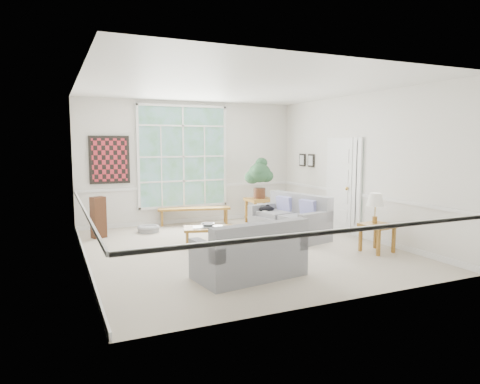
{
  "coord_description": "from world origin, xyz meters",
  "views": [
    {
      "loc": [
        -3.2,
        -7.22,
        1.98
      ],
      "look_at": [
        0.1,
        0.2,
        1.05
      ],
      "focal_mm": 32.0,
      "sensor_mm": 36.0,
      "label": 1
    }
  ],
  "objects_px": {
    "loveseat_right": "(289,216)",
    "end_table": "(260,211)",
    "loveseat_front": "(249,248)",
    "coffee_table": "(209,236)",
    "side_table": "(377,238)"
  },
  "relations": [
    {
      "from": "loveseat_right",
      "to": "end_table",
      "type": "bearing_deg",
      "value": 70.11
    },
    {
      "from": "loveseat_front",
      "to": "end_table",
      "type": "bearing_deg",
      "value": 53.1
    },
    {
      "from": "loveseat_right",
      "to": "coffee_table",
      "type": "xyz_separation_m",
      "value": [
        -1.77,
        0.04,
        -0.27
      ]
    },
    {
      "from": "loveseat_right",
      "to": "side_table",
      "type": "xyz_separation_m",
      "value": [
        0.86,
        -1.7,
        -0.19
      ]
    },
    {
      "from": "end_table",
      "to": "side_table",
      "type": "height_order",
      "value": "end_table"
    },
    {
      "from": "coffee_table",
      "to": "end_table",
      "type": "height_order",
      "value": "end_table"
    },
    {
      "from": "loveseat_right",
      "to": "end_table",
      "type": "xyz_separation_m",
      "value": [
        0.18,
        1.7,
        -0.14
      ]
    },
    {
      "from": "loveseat_front",
      "to": "coffee_table",
      "type": "xyz_separation_m",
      "value": [
        0.12,
        2.1,
        -0.25
      ]
    },
    {
      "from": "loveseat_front",
      "to": "loveseat_right",
      "type": "bearing_deg",
      "value": 39.34
    },
    {
      "from": "loveseat_front",
      "to": "coffee_table",
      "type": "height_order",
      "value": "loveseat_front"
    },
    {
      "from": "loveseat_right",
      "to": "end_table",
      "type": "relative_size",
      "value": 2.69
    },
    {
      "from": "loveseat_right",
      "to": "loveseat_front",
      "type": "xyz_separation_m",
      "value": [
        -1.89,
        -2.06,
        -0.02
      ]
    },
    {
      "from": "coffee_table",
      "to": "side_table",
      "type": "bearing_deg",
      "value": -17.62
    },
    {
      "from": "side_table",
      "to": "loveseat_right",
      "type": "bearing_deg",
      "value": 116.77
    },
    {
      "from": "loveseat_right",
      "to": "side_table",
      "type": "bearing_deg",
      "value": -77.22
    }
  ]
}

